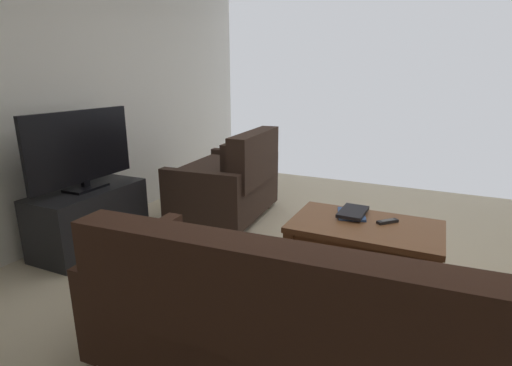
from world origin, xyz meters
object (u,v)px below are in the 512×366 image
book_stack (352,213)px  tv_remote (388,221)px  loveseat_near (230,182)px  sofa_main (299,316)px  tv_stand (90,218)px  coffee_table (365,233)px  flat_tv (81,149)px

book_stack → tv_remote: book_stack is taller
loveseat_near → tv_remote: (-1.61, 0.62, 0.06)m
tv_remote → book_stack: bearing=-9.8°
sofa_main → tv_stand: bearing=-17.6°
coffee_table → tv_remote: 0.18m
sofa_main → tv_stand: 2.21m
coffee_table → flat_tv: size_ratio=1.01×
flat_tv → book_stack: size_ratio=3.29×
sofa_main → tv_remote: bearing=-101.2°
sofa_main → tv_remote: size_ratio=14.43×
sofa_main → loveseat_near: (1.38, -1.81, 0.03)m
flat_tv → tv_remote: size_ratio=6.88×
book_stack → flat_tv: bearing=15.2°
sofa_main → book_stack: (0.02, -1.23, 0.10)m
sofa_main → flat_tv: flat_tv is taller
coffee_table → book_stack: book_stack is taller
sofa_main → coffee_table: sofa_main is taller
coffee_table → loveseat_near: bearing=-25.6°
coffee_table → tv_stand: (2.21, 0.43, -0.10)m
loveseat_near → tv_remote: size_ratio=8.18×
flat_tv → tv_remote: bearing=-167.5°
sofa_main → tv_stand: (2.11, -0.67, -0.09)m
flat_tv → tv_remote: 2.43m
loveseat_near → coffee_table: 1.64m
loveseat_near → flat_tv: 1.43m
tv_stand → loveseat_near: bearing=-122.6°
flat_tv → coffee_table: bearing=-168.9°
book_stack → tv_remote: bearing=170.2°
tv_stand → sofa_main: bearing=162.4°
flat_tv → tv_remote: flat_tv is taller
coffee_table → flat_tv: (2.21, 0.43, 0.49)m
loveseat_near → tv_remote: loveseat_near is taller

